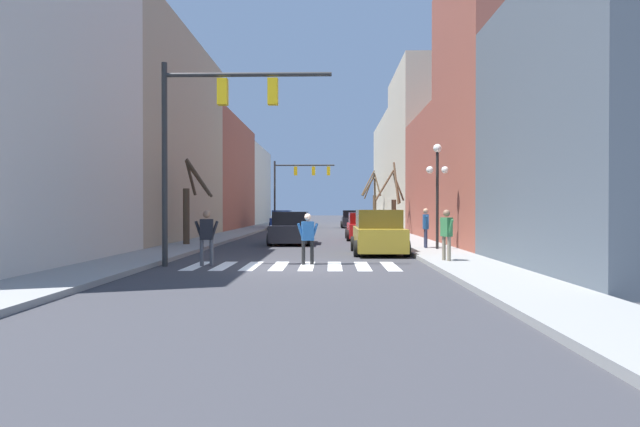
{
  "coord_description": "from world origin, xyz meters",
  "views": [
    {
      "loc": [
        1.21,
        -15.99,
        1.86
      ],
      "look_at": [
        0.29,
        27.48,
        1.44
      ],
      "focal_mm": 28.0,
      "sensor_mm": 36.0,
      "label": 1
    }
  ],
  "objects_px": {
    "car_parked_left_near": "(378,233)",
    "street_tree_right_far": "(189,205)",
    "car_parked_right_far": "(282,220)",
    "pedestrian_on_left_sidewalk": "(446,230)",
    "traffic_signal_near": "(210,121)",
    "car_driving_toward_lane": "(364,227)",
    "street_lamp_right_corner": "(437,175)",
    "pedestrian_on_right_sidewalk": "(426,224)",
    "pedestrian_near_right_corner": "(308,234)",
    "street_tree_left_far": "(394,203)",
    "pedestrian_waiting_at_curb": "(207,233)",
    "traffic_signal_far": "(296,179)",
    "street_tree_left_near": "(373,200)",
    "car_parked_right_near": "(291,229)",
    "car_at_intersection": "(351,220)"
  },
  "relations": [
    {
      "from": "traffic_signal_near",
      "to": "car_driving_toward_lane",
      "type": "relative_size",
      "value": 1.53
    },
    {
      "from": "pedestrian_near_right_corner",
      "to": "street_tree_left_far",
      "type": "height_order",
      "value": "street_tree_left_far"
    },
    {
      "from": "car_at_intersection",
      "to": "pedestrian_on_left_sidewalk",
      "type": "distance_m",
      "value": 32.11
    },
    {
      "from": "street_lamp_right_corner",
      "to": "traffic_signal_near",
      "type": "bearing_deg",
      "value": -147.55
    },
    {
      "from": "pedestrian_near_right_corner",
      "to": "street_tree_right_far",
      "type": "xyz_separation_m",
      "value": [
        -6.08,
        7.41,
        1.03
      ]
    },
    {
      "from": "car_parked_left_near",
      "to": "pedestrian_on_left_sidewalk",
      "type": "bearing_deg",
      "value": -155.73
    },
    {
      "from": "traffic_signal_far",
      "to": "pedestrian_near_right_corner",
      "type": "height_order",
      "value": "traffic_signal_far"
    },
    {
      "from": "car_parked_right_near",
      "to": "car_driving_toward_lane",
      "type": "bearing_deg",
      "value": 131.7
    },
    {
      "from": "car_parked_left_near",
      "to": "pedestrian_waiting_at_curb",
      "type": "height_order",
      "value": "car_parked_left_near"
    },
    {
      "from": "street_tree_right_far",
      "to": "car_parked_right_far",
      "type": "bearing_deg",
      "value": 83.82
    },
    {
      "from": "street_lamp_right_corner",
      "to": "car_driving_toward_lane",
      "type": "bearing_deg",
      "value": 106.71
    },
    {
      "from": "car_parked_right_far",
      "to": "pedestrian_on_left_sidewalk",
      "type": "distance_m",
      "value": 30.47
    },
    {
      "from": "pedestrian_on_left_sidewalk",
      "to": "street_tree_left_near",
      "type": "relative_size",
      "value": 0.3
    },
    {
      "from": "car_parked_right_far",
      "to": "pedestrian_on_left_sidewalk",
      "type": "relative_size",
      "value": 2.69
    },
    {
      "from": "street_lamp_right_corner",
      "to": "pedestrian_on_right_sidewalk",
      "type": "relative_size",
      "value": 2.58
    },
    {
      "from": "street_tree_right_far",
      "to": "car_at_intersection",
      "type": "bearing_deg",
      "value": 70.18
    },
    {
      "from": "car_parked_left_near",
      "to": "street_tree_right_far",
      "type": "distance_m",
      "value": 9.5
    },
    {
      "from": "car_parked_right_far",
      "to": "car_parked_left_near",
      "type": "height_order",
      "value": "car_parked_left_near"
    },
    {
      "from": "car_driving_toward_lane",
      "to": "pedestrian_waiting_at_curb",
      "type": "relative_size",
      "value": 2.37
    },
    {
      "from": "car_at_intersection",
      "to": "pedestrian_waiting_at_curb",
      "type": "relative_size",
      "value": 2.31
    },
    {
      "from": "pedestrian_on_left_sidewalk",
      "to": "pedestrian_on_right_sidewalk",
      "type": "bearing_deg",
      "value": 154.67
    },
    {
      "from": "pedestrian_on_left_sidewalk",
      "to": "pedestrian_near_right_corner",
      "type": "height_order",
      "value": "pedestrian_on_left_sidewalk"
    },
    {
      "from": "street_lamp_right_corner",
      "to": "car_parked_right_far",
      "type": "xyz_separation_m",
      "value": [
        -9.02,
        24.49,
        -2.51
      ]
    },
    {
      "from": "car_parked_left_near",
      "to": "pedestrian_on_left_sidewalk",
      "type": "relative_size",
      "value": 2.57
    },
    {
      "from": "street_tree_left_near",
      "to": "street_tree_right_far",
      "type": "bearing_deg",
      "value": -112.39
    },
    {
      "from": "pedestrian_near_right_corner",
      "to": "street_tree_right_far",
      "type": "relative_size",
      "value": 0.41
    },
    {
      "from": "car_at_intersection",
      "to": "street_tree_left_near",
      "type": "xyz_separation_m",
      "value": [
        2.37,
        2.68,
        1.98
      ]
    },
    {
      "from": "traffic_signal_far",
      "to": "pedestrian_on_left_sidewalk",
      "type": "height_order",
      "value": "traffic_signal_far"
    },
    {
      "from": "traffic_signal_far",
      "to": "car_at_intersection",
      "type": "distance_m",
      "value": 6.65
    },
    {
      "from": "pedestrian_waiting_at_curb",
      "to": "pedestrian_on_right_sidewalk",
      "type": "relative_size",
      "value": 1.04
    },
    {
      "from": "pedestrian_near_right_corner",
      "to": "pedestrian_on_right_sidewalk",
      "type": "distance_m",
      "value": 7.32
    },
    {
      "from": "pedestrian_waiting_at_curb",
      "to": "car_driving_toward_lane",
      "type": "bearing_deg",
      "value": -121.61
    },
    {
      "from": "pedestrian_on_left_sidewalk",
      "to": "car_at_intersection",
      "type": "bearing_deg",
      "value": 161.57
    },
    {
      "from": "pedestrian_near_right_corner",
      "to": "car_driving_toward_lane",
      "type": "bearing_deg",
      "value": -116.04
    },
    {
      "from": "car_at_intersection",
      "to": "car_parked_right_near",
      "type": "xyz_separation_m",
      "value": [
        -4.12,
        -22.33,
        0.0
      ]
    },
    {
      "from": "car_parked_left_near",
      "to": "street_tree_right_far",
      "type": "height_order",
      "value": "street_tree_right_far"
    },
    {
      "from": "pedestrian_near_right_corner",
      "to": "traffic_signal_near",
      "type": "bearing_deg",
      "value": -3.95
    },
    {
      "from": "car_parked_left_near",
      "to": "pedestrian_on_right_sidewalk",
      "type": "distance_m",
      "value": 2.6
    },
    {
      "from": "street_tree_left_near",
      "to": "car_at_intersection",
      "type": "bearing_deg",
      "value": -131.57
    },
    {
      "from": "street_tree_left_far",
      "to": "pedestrian_on_left_sidewalk",
      "type": "bearing_deg",
      "value": -91.79
    },
    {
      "from": "street_lamp_right_corner",
      "to": "car_parked_left_near",
      "type": "bearing_deg",
      "value": -164.51
    },
    {
      "from": "car_driving_toward_lane",
      "to": "traffic_signal_far",
      "type": "bearing_deg",
      "value": 16.46
    },
    {
      "from": "traffic_signal_near",
      "to": "car_parked_right_far",
      "type": "bearing_deg",
      "value": 91.14
    },
    {
      "from": "car_driving_toward_lane",
      "to": "car_parked_right_near",
      "type": "bearing_deg",
      "value": 131.7
    },
    {
      "from": "traffic_signal_near",
      "to": "car_at_intersection",
      "type": "distance_m",
      "value": 33.36
    },
    {
      "from": "traffic_signal_far",
      "to": "car_driving_toward_lane",
      "type": "xyz_separation_m",
      "value": [
        5.25,
        -17.77,
        -3.96
      ]
    },
    {
      "from": "car_parked_left_near",
      "to": "car_parked_right_near",
      "type": "xyz_separation_m",
      "value": [
        -4.07,
        5.62,
        -0.05
      ]
    },
    {
      "from": "traffic_signal_near",
      "to": "traffic_signal_far",
      "type": "relative_size",
      "value": 1.02
    },
    {
      "from": "street_tree_right_far",
      "to": "street_tree_left_near",
      "type": "xyz_separation_m",
      "value": [
        11.24,
        27.29,
        0.73
      ]
    },
    {
      "from": "car_parked_right_near",
      "to": "street_tree_left_near",
      "type": "relative_size",
      "value": 0.79
    }
  ]
}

